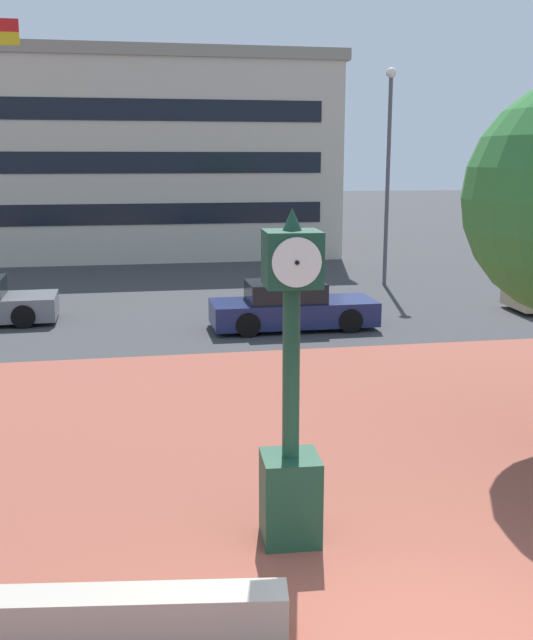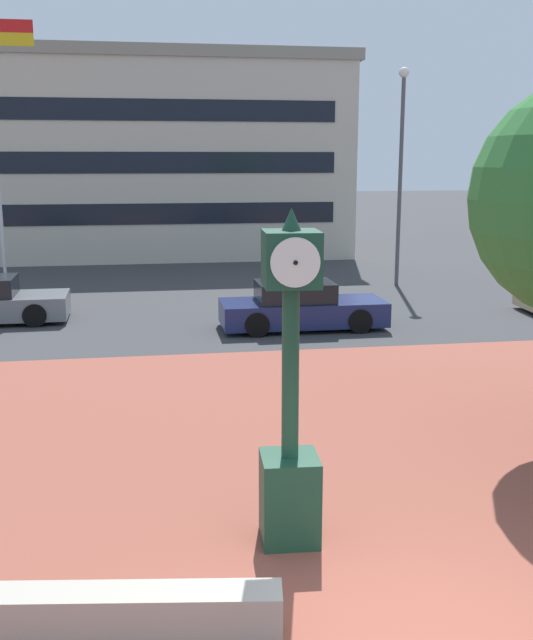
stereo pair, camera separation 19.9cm
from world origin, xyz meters
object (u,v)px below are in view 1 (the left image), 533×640
at_px(car_street_near, 291,308).
at_px(civic_building, 103,157).
at_px(street_clock, 291,412).
at_px(street_lamp_post, 388,157).

xyz_separation_m(car_street_near, civic_building, (-5.38, 18.60, 4.04)).
relative_size(car_street_near, civic_building, 0.20).
distance_m(street_clock, street_lamp_post, 19.29).
distance_m(car_street_near, civic_building, 19.78).
distance_m(street_clock, civic_building, 30.11).
bearing_deg(street_lamp_post, civic_building, 129.98).
bearing_deg(street_clock, civic_building, 98.65).
bearing_deg(civic_building, street_lamp_post, -50.02).
bearing_deg(street_clock, car_street_near, 80.73).
bearing_deg(civic_building, car_street_near, -73.87).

